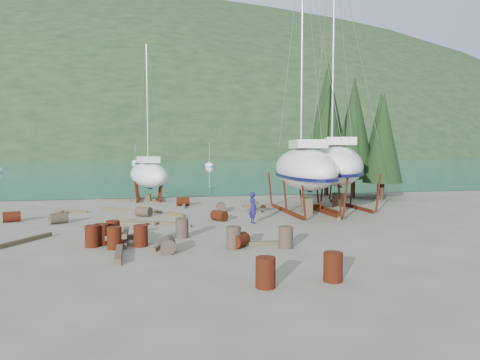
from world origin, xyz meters
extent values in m
plane|color=#6B6554|center=(0.00, 0.00, 0.00)|extent=(600.00, 600.00, 0.00)
plane|color=#1A7582|center=(0.00, 315.00, 0.01)|extent=(700.00, 700.00, 0.00)
ellipsoid|color=black|center=(0.00, 320.00, 0.00)|extent=(800.00, 360.00, 110.00)
cube|color=beige|center=(-60.00, 190.00, 2.00)|extent=(6.00, 5.00, 4.00)
cube|color=#A54C2D|center=(-60.00, 190.00, 4.80)|extent=(6.60, 5.60, 1.60)
cube|color=beige|center=(-20.00, 190.00, 2.00)|extent=(6.00, 5.00, 4.00)
cube|color=#A54C2D|center=(-20.00, 190.00, 4.80)|extent=(6.60, 5.60, 1.60)
cube|color=beige|center=(30.00, 190.00, 2.00)|extent=(6.00, 5.00, 4.00)
cube|color=#A54C2D|center=(30.00, 190.00, 4.80)|extent=(6.60, 5.60, 1.60)
cylinder|color=black|center=(12.50, 12.00, 0.80)|extent=(0.36, 0.36, 1.60)
cone|color=black|center=(12.50, 12.00, 5.80)|extent=(3.60, 3.60, 8.40)
cylinder|color=black|center=(14.00, 10.00, 0.68)|extent=(0.36, 0.36, 1.36)
cone|color=black|center=(14.00, 10.00, 4.93)|extent=(3.06, 3.06, 7.14)
cylinder|color=black|center=(11.00, 14.00, 0.92)|extent=(0.36, 0.36, 1.84)
cone|color=black|center=(11.00, 14.00, 6.67)|extent=(4.14, 4.14, 9.66)
cylinder|color=black|center=(15.50, 13.00, 0.72)|extent=(0.36, 0.36, 1.44)
cone|color=black|center=(15.50, 13.00, 5.22)|extent=(3.24, 3.24, 7.56)
ellipsoid|color=white|center=(10.00, 80.00, 0.38)|extent=(2.00, 5.00, 1.40)
cylinder|color=silver|center=(10.00, 80.00, 3.23)|extent=(0.08, 0.08, 5.00)
ellipsoid|color=white|center=(-8.00, 110.00, 0.38)|extent=(2.00, 5.00, 1.40)
cylinder|color=silver|center=(-8.00, 110.00, 3.23)|extent=(0.08, 0.08, 5.00)
ellipsoid|color=white|center=(5.40, 4.72, 2.77)|extent=(4.97, 11.44, 2.58)
cube|color=#0A0C36|center=(5.40, 4.16, 1.93)|extent=(0.57, 2.01, 1.00)
cube|color=silver|center=(5.40, 4.16, 4.31)|extent=(2.29, 3.56, 0.50)
cylinder|color=silver|center=(5.40, 5.27, 10.79)|extent=(0.14, 0.14, 13.28)
cube|color=#601B10|center=(4.27, 4.72, 0.10)|extent=(0.18, 6.08, 0.20)
cube|color=#601B10|center=(6.53, 4.72, 0.10)|extent=(0.18, 6.08, 0.20)
cube|color=brown|center=(5.40, 4.16, 0.49)|extent=(0.50, 0.80, 0.98)
ellipsoid|color=white|center=(8.26, 6.33, 2.91)|extent=(6.94, 11.90, 2.70)
cube|color=#0A0C36|center=(8.26, 5.76, 2.01)|extent=(0.92, 2.03, 1.00)
cube|color=silver|center=(8.26, 5.76, 4.51)|extent=(2.87, 3.85, 0.50)
cylinder|color=silver|center=(8.26, 6.90, 11.23)|extent=(0.14, 0.14, 13.73)
cube|color=#601B10|center=(7.10, 6.33, 0.10)|extent=(0.18, 6.29, 0.20)
cube|color=#601B10|center=(9.43, 6.33, 0.10)|extent=(0.18, 6.29, 0.20)
cube|color=brown|center=(8.26, 5.76, 0.53)|extent=(0.50, 0.80, 1.06)
ellipsoid|color=white|center=(-4.20, 13.85, 1.97)|extent=(4.11, 8.00, 1.97)
cube|color=#0A0C36|center=(-4.20, 13.47, 1.43)|extent=(0.56, 1.40, 1.00)
cube|color=silver|center=(-4.20, 13.47, 3.20)|extent=(1.82, 2.54, 0.50)
cylinder|color=silver|center=(-4.20, 14.24, 7.65)|extent=(0.14, 0.14, 9.19)
cube|color=#601B10|center=(-5.04, 13.85, 0.10)|extent=(0.18, 4.21, 0.20)
cube|color=#601B10|center=(-3.36, 13.85, 0.10)|extent=(0.18, 4.21, 0.20)
cube|color=brown|center=(-4.20, 13.47, 0.24)|extent=(0.50, 0.80, 0.48)
imported|color=#171355|center=(1.28, 1.45, 0.85)|extent=(0.52, 0.69, 1.69)
cylinder|color=#601B10|center=(-6.48, -2.70, 0.44)|extent=(0.58, 0.58, 0.88)
cylinder|color=#2D2823|center=(-3.50, -4.33, 0.29)|extent=(0.61, 0.90, 0.58)
cylinder|color=#601B10|center=(-11.57, 4.59, 0.29)|extent=(1.00, 0.79, 0.58)
cylinder|color=#601B10|center=(-0.96, -9.16, 0.44)|extent=(0.58, 0.58, 0.88)
cylinder|color=#601B10|center=(-1.82, 9.61, 0.29)|extent=(0.91, 0.62, 0.58)
cylinder|color=#2D2823|center=(1.17, -4.55, 0.44)|extent=(0.58, 0.58, 0.88)
cylinder|color=#601B10|center=(-0.37, 2.58, 0.29)|extent=(0.97, 1.05, 0.58)
cylinder|color=#601B10|center=(1.17, -9.03, 0.44)|extent=(0.58, 0.58, 0.88)
cylinder|color=#601B10|center=(-5.74, -1.62, 0.44)|extent=(0.58, 0.58, 0.88)
cylinder|color=#2D2823|center=(-4.50, 5.06, 0.29)|extent=(1.05, 0.97, 0.58)
cylinder|color=#601B10|center=(-6.14, -2.36, 0.44)|extent=(0.58, 0.58, 0.88)
cylinder|color=#2D2823|center=(0.33, 6.08, 0.29)|extent=(0.67, 0.93, 0.58)
cylinder|color=#601B10|center=(-0.64, -4.04, 0.29)|extent=(1.01, 1.05, 0.58)
cylinder|color=#601B10|center=(-4.55, -3.01, 0.44)|extent=(0.58, 0.58, 0.88)
cylinder|color=#601B10|center=(-5.57, -3.24, 0.44)|extent=(0.58, 0.58, 0.88)
cylinder|color=#2D2823|center=(-8.95, 3.49, 0.29)|extent=(1.04, 0.90, 0.58)
cylinder|color=#2D2823|center=(-2.76, -1.64, 0.44)|extent=(0.58, 0.58, 0.88)
cylinder|color=#2D2823|center=(-0.89, -4.13, 0.44)|extent=(0.58, 0.58, 0.88)
cube|color=brown|center=(-6.90, 13.64, 0.07)|extent=(2.70, 0.88, 0.14)
cube|color=brown|center=(6.52, 1.74, 0.10)|extent=(0.98, 1.46, 0.19)
cube|color=brown|center=(-9.56, 5.92, 0.09)|extent=(0.41, 2.63, 0.19)
cube|color=brown|center=(-3.66, -2.87, 0.07)|extent=(0.92, 2.59, 0.15)
cube|color=brown|center=(-4.61, 2.59, 0.09)|extent=(1.61, 1.61, 0.17)
cube|color=brown|center=(-1.81, 8.82, 0.10)|extent=(0.46, 1.93, 0.19)
cube|color=brown|center=(0.64, -3.92, 0.09)|extent=(1.71, 0.31, 0.17)
cube|color=brown|center=(-2.64, 4.83, 0.09)|extent=(1.09, 1.58, 0.19)
cube|color=brown|center=(-4.00, 13.63, 0.08)|extent=(0.72, 2.26, 0.15)
cube|color=brown|center=(-4.01, 7.08, 0.08)|extent=(1.27, 2.30, 0.16)
cube|color=brown|center=(-2.98, 1.58, 0.08)|extent=(1.85, 1.69, 0.15)
cube|color=brown|center=(-5.24, 2.30, 0.08)|extent=(1.85, 1.25, 0.17)
cube|color=brown|center=(-9.39, -1.20, 0.09)|extent=(1.66, 2.59, 0.18)
cube|color=brown|center=(-5.99, 7.88, 0.07)|extent=(2.45, 1.84, 0.15)
cube|color=brown|center=(-5.33, -4.41, 0.11)|extent=(0.32, 3.06, 0.23)
cube|color=brown|center=(-9.03, 7.54, 0.08)|extent=(2.06, 0.54, 0.16)
cube|color=brown|center=(-5.18, -2.51, 0.10)|extent=(0.20, 1.80, 0.20)
cube|color=brown|center=(-5.18, -2.51, 0.30)|extent=(1.80, 0.20, 0.20)
cube|color=brown|center=(-5.18, -2.51, 0.50)|extent=(0.20, 1.80, 0.20)
cube|color=brown|center=(2.58, 5.86, 0.10)|extent=(0.20, 1.80, 0.20)
cube|color=brown|center=(2.58, 5.86, 0.30)|extent=(1.80, 0.20, 0.20)
cube|color=brown|center=(2.58, 5.86, 0.50)|extent=(0.20, 1.80, 0.20)
camera|label=1|loc=(-4.21, -20.76, 3.94)|focal=32.00mm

